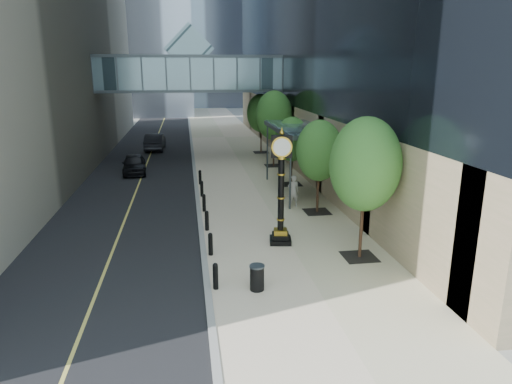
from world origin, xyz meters
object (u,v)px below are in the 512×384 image
trash_bin (257,278)px  car_far (155,142)px  car_near (134,164)px  street_clock (281,196)px  pedestrian (293,191)px

trash_bin → car_far: size_ratio=0.18×
trash_bin → car_near: car_near is taller
street_clock → car_far: street_clock is taller
car_far → street_clock: bearing=107.1°
street_clock → pedestrian: street_clock is taller
pedestrian → car_far: (-9.16, 21.53, -0.16)m
car_near → car_far: (0.98, 10.73, 0.09)m
trash_bin → car_near: size_ratio=0.21×
street_clock → pedestrian: bearing=80.3°
car_near → pedestrian: bearing=-51.4°
pedestrian → car_near: bearing=-50.2°
trash_bin → car_near: bearing=107.1°
pedestrian → car_near: 14.81m
pedestrian → car_far: size_ratio=0.38×
car_near → car_far: car_far is taller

